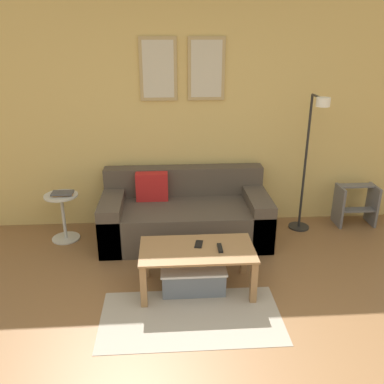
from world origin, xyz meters
The scene contains 11 objects.
wall_back centered at (0.00, 2.88, 1.29)m, with size 5.60×0.09×2.55m.
area_rug centered at (-0.11, 0.97, 0.00)m, with size 1.50×0.77×0.01m, color #A39989.
couch centered at (-0.09, 2.41, 0.27)m, with size 1.84×0.89×0.75m.
coffee_table centered at (-0.03, 1.38, 0.34)m, with size 1.02×0.54×0.42m.
storage_bin centered at (-0.06, 1.39, 0.12)m, with size 0.59×0.37×0.24m.
floor_lamp centered at (1.30, 2.42, 0.93)m, with size 0.24×0.51×1.60m.
side_table centered at (-1.45, 2.45, 0.33)m, with size 0.37×0.37×0.54m.
book_stack centered at (-1.43, 2.45, 0.56)m, with size 0.23×0.17×0.03m.
remote_control centered at (0.17, 1.36, 0.43)m, with size 0.04×0.15×0.02m, color black.
cell_phone centered at (-0.01, 1.45, 0.42)m, with size 0.07×0.14×0.01m, color black.
step_stool centered at (2.01, 2.62, 0.27)m, with size 0.46×0.29×0.49m.
Camera 1 is at (-0.28, -1.78, 2.20)m, focal length 38.00 mm.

